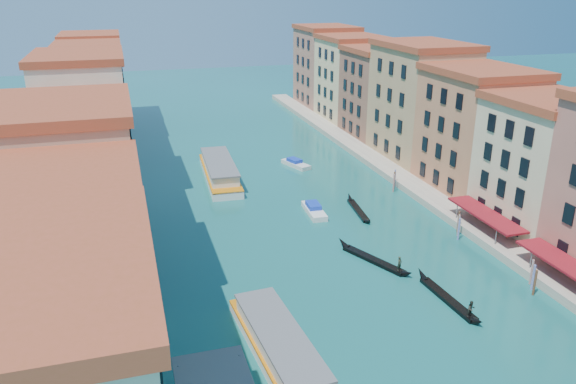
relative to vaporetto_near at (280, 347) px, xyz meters
name	(u,v)px	position (x,y,z in m)	size (l,w,h in m)	color
left_bank_palazzos	(84,140)	(-16.50, 42.32, 8.51)	(12.80, 128.40, 21.00)	beige
right_bank_palazzos	(438,114)	(39.50, 42.64, 8.55)	(12.80, 128.40, 21.00)	#983F34
quay	(391,171)	(31.50, 42.65, -0.70)	(4.00, 140.00, 1.00)	#9F9080
mooring_poles_right	(516,266)	(28.60, 6.45, 0.10)	(1.44, 54.24, 3.20)	brown
vaporetto_near	(280,347)	(0.00, 0.00, 0.00)	(5.40, 18.11, 2.66)	white
vaporetto_far	(220,171)	(3.36, 48.54, 0.20)	(5.74, 21.01, 3.09)	white
gondola_fore	(374,259)	(15.27, 14.16, -0.80)	(5.54, 10.99, 2.32)	black
gondola_right	(449,298)	(18.91, 3.93, -0.76)	(1.59, 11.37, 2.27)	black
gondola_far	(358,209)	(19.61, 28.89, -0.89)	(2.00, 10.58, 1.50)	black
motorboat_mid	(314,210)	(13.44, 30.02, -0.67)	(2.42, 6.65, 1.36)	white
motorboat_far	(296,163)	(17.36, 51.35, -0.69)	(4.00, 6.60, 1.31)	silver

